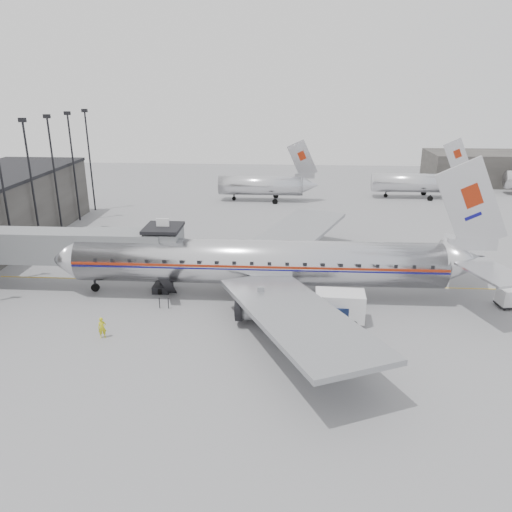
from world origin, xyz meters
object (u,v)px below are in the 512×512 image
at_px(airliner, 267,262).
at_px(service_van, 331,306).
at_px(baggage_cart_navy, 337,314).
at_px(baggage_cart_white, 511,297).
at_px(ramp_worker, 102,328).

height_order(airliner, service_van, airliner).
xyz_separation_m(baggage_cart_navy, baggage_cart_white, (15.88, 4.57, -0.03)).
bearing_deg(baggage_cart_navy, ramp_worker, 176.18).
height_order(baggage_cart_navy, baggage_cart_white, baggage_cart_navy).
bearing_deg(ramp_worker, baggage_cart_white, -7.74).
height_order(baggage_cart_navy, ramp_worker, baggage_cart_navy).
bearing_deg(baggage_cart_navy, airliner, 123.09).
xyz_separation_m(baggage_cart_navy, ramp_worker, (-18.65, -3.43, -0.09)).
bearing_deg(ramp_worker, airliner, 14.77).
distance_m(airliner, baggage_cart_white, 22.08).
bearing_deg(airliner, service_van, -42.31).
xyz_separation_m(airliner, ramp_worker, (-12.60, -9.00, -2.50)).
relative_size(service_van, baggage_cart_white, 2.41).
xyz_separation_m(service_van, ramp_worker, (-18.15, -4.00, -0.56)).
xyz_separation_m(airliner, baggage_cart_white, (21.93, -1.00, -2.43)).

